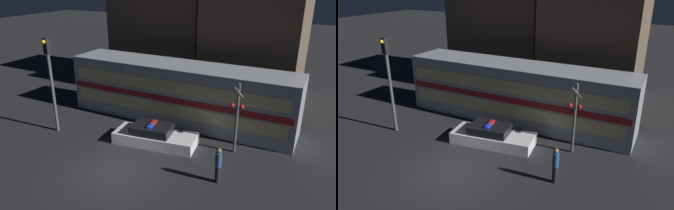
% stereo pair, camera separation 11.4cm
% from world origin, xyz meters
% --- Properties ---
extents(ground_plane, '(120.00, 120.00, 0.00)m').
position_xyz_m(ground_plane, '(0.00, 0.00, 0.00)').
color(ground_plane, black).
extents(train, '(14.70, 2.90, 3.73)m').
position_xyz_m(train, '(-0.03, 6.91, 1.87)').
color(train, '#999EA5').
rests_on(train, ground_plane).
extents(police_car, '(4.79, 2.35, 1.23)m').
position_xyz_m(police_car, '(0.21, 3.29, 0.46)').
color(police_car, silver).
rests_on(police_car, ground_plane).
extents(pedestrian, '(0.29, 0.29, 1.75)m').
position_xyz_m(pedestrian, '(4.60, 1.38, 0.90)').
color(pedestrian, black).
rests_on(pedestrian, ground_plane).
extents(crossing_signal_near, '(0.73, 0.33, 3.86)m').
position_xyz_m(crossing_signal_near, '(4.46, 4.41, 2.13)').
color(crossing_signal_near, '#4C4C51').
rests_on(crossing_signal_near, ground_plane).
extents(traffic_light_corner, '(0.30, 0.46, 5.65)m').
position_xyz_m(traffic_light_corner, '(-5.86, 1.98, 3.47)').
color(traffic_light_corner, '#4C4C51').
rests_on(traffic_light_corner, ground_plane).
extents(building_left, '(8.06, 5.66, 8.81)m').
position_xyz_m(building_left, '(-5.02, 14.41, 4.40)').
color(building_left, brown).
rests_on(building_left, ground_plane).
extents(building_center, '(6.79, 6.53, 10.51)m').
position_xyz_m(building_center, '(2.98, 13.71, 5.26)').
color(building_center, brown).
rests_on(building_center, ground_plane).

